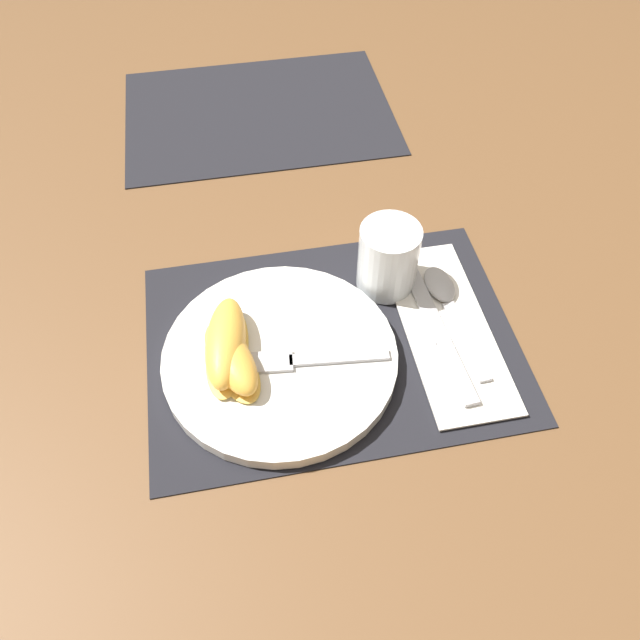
{
  "coord_description": "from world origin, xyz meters",
  "views": [
    {
      "loc": [
        -0.09,
        -0.41,
        0.58
      ],
      "look_at": [
        -0.01,
        0.02,
        0.02
      ],
      "focal_mm": 35.0,
      "sensor_mm": 36.0,
      "label": 1
    }
  ],
  "objects_px": {
    "spoon": "(446,299)",
    "plate": "(280,357)",
    "knife": "(439,332)",
    "citrus_wedge_1": "(231,359)",
    "juice_glass": "(388,261)",
    "citrus_wedge_0": "(226,344)",
    "fork": "(299,360)"
  },
  "relations": [
    {
      "from": "spoon",
      "to": "juice_glass",
      "type": "bearing_deg",
      "value": 144.5
    },
    {
      "from": "juice_glass",
      "to": "knife",
      "type": "xyz_separation_m",
      "value": [
        0.04,
        -0.09,
        -0.03
      ]
    },
    {
      "from": "spoon",
      "to": "fork",
      "type": "distance_m",
      "value": 0.2
    },
    {
      "from": "fork",
      "to": "juice_glass",
      "type": "bearing_deg",
      "value": 40.73
    },
    {
      "from": "citrus_wedge_0",
      "to": "citrus_wedge_1",
      "type": "bearing_deg",
      "value": -80.2
    },
    {
      "from": "juice_glass",
      "to": "citrus_wedge_1",
      "type": "bearing_deg",
      "value": -152.8
    },
    {
      "from": "fork",
      "to": "citrus_wedge_0",
      "type": "distance_m",
      "value": 0.08
    },
    {
      "from": "juice_glass",
      "to": "plate",
      "type": "bearing_deg",
      "value": -147.27
    },
    {
      "from": "fork",
      "to": "citrus_wedge_1",
      "type": "height_order",
      "value": "citrus_wedge_1"
    },
    {
      "from": "plate",
      "to": "citrus_wedge_0",
      "type": "bearing_deg",
      "value": 169.11
    },
    {
      "from": "knife",
      "to": "citrus_wedge_0",
      "type": "relative_size",
      "value": 1.61
    },
    {
      "from": "juice_glass",
      "to": "fork",
      "type": "distance_m",
      "value": 0.17
    },
    {
      "from": "knife",
      "to": "citrus_wedge_0",
      "type": "xyz_separation_m",
      "value": [
        -0.24,
        0.01,
        0.03
      ]
    },
    {
      "from": "plate",
      "to": "fork",
      "type": "relative_size",
      "value": 1.47
    },
    {
      "from": "plate",
      "to": "fork",
      "type": "xyz_separation_m",
      "value": [
        0.02,
        -0.01,
        0.01
      ]
    },
    {
      "from": "plate",
      "to": "fork",
      "type": "height_order",
      "value": "fork"
    },
    {
      "from": "plate",
      "to": "citrus_wedge_1",
      "type": "xyz_separation_m",
      "value": [
        -0.05,
        -0.01,
        0.02
      ]
    },
    {
      "from": "knife",
      "to": "plate",
      "type": "bearing_deg",
      "value": -179.38
    },
    {
      "from": "knife",
      "to": "fork",
      "type": "xyz_separation_m",
      "value": [
        -0.16,
        -0.02,
        0.01
      ]
    },
    {
      "from": "citrus_wedge_1",
      "to": "knife",
      "type": "bearing_deg",
      "value": 2.54
    },
    {
      "from": "juice_glass",
      "to": "knife",
      "type": "height_order",
      "value": "juice_glass"
    },
    {
      "from": "fork",
      "to": "knife",
      "type": "bearing_deg",
      "value": 5.84
    },
    {
      "from": "spoon",
      "to": "plate",
      "type": "bearing_deg",
      "value": -167.04
    },
    {
      "from": "juice_glass",
      "to": "citrus_wedge_1",
      "type": "xyz_separation_m",
      "value": [
        -0.2,
        -0.1,
        -0.01
      ]
    },
    {
      "from": "citrus_wedge_0",
      "to": "fork",
      "type": "bearing_deg",
      "value": -18.78
    },
    {
      "from": "spoon",
      "to": "citrus_wedge_1",
      "type": "height_order",
      "value": "citrus_wedge_1"
    },
    {
      "from": "citrus_wedge_1",
      "to": "juice_glass",
      "type": "bearing_deg",
      "value": 27.2
    },
    {
      "from": "knife",
      "to": "spoon",
      "type": "distance_m",
      "value": 0.05
    },
    {
      "from": "knife",
      "to": "citrus_wedge_1",
      "type": "height_order",
      "value": "citrus_wedge_1"
    },
    {
      "from": "fork",
      "to": "citrus_wedge_0",
      "type": "relative_size",
      "value": 1.35
    },
    {
      "from": "spoon",
      "to": "citrus_wedge_0",
      "type": "xyz_separation_m",
      "value": [
        -0.26,
        -0.04,
        0.03
      ]
    },
    {
      "from": "spoon",
      "to": "fork",
      "type": "relative_size",
      "value": 0.97
    }
  ]
}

